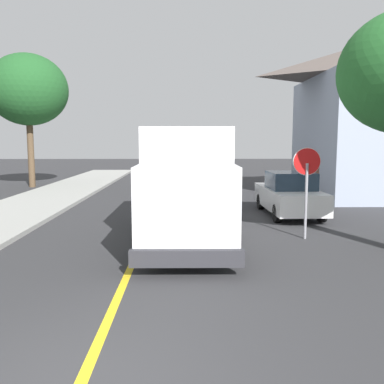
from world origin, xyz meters
TOP-DOWN VIEW (x-y plane):
  - centre_line_yellow at (0.00, 10.00)m, footprint 0.16×56.00m
  - box_truck at (1.29, 7.86)m, footprint 2.44×7.19m
  - parked_car_near at (2.04, 15.13)m, footprint 1.97×4.47m
  - parked_car_mid at (1.96, 20.63)m, footprint 1.97×4.47m
  - parked_car_far at (2.59, 27.97)m, footprint 1.85×4.42m
  - parked_van_across at (5.20, 11.32)m, footprint 1.91×4.45m
  - stop_sign at (4.73, 7.50)m, footprint 0.80×0.10m
  - street_tree_down_block at (-8.14, 21.21)m, footprint 4.69×4.69m

SIDE VIEW (x-z plane):
  - centre_line_yellow at x=0.00m, z-range 0.00..0.01m
  - parked_car_near at x=2.04m, z-range -0.04..1.63m
  - parked_car_mid at x=1.96m, z-range -0.04..1.63m
  - parked_car_far at x=2.59m, z-range -0.04..1.63m
  - parked_van_across at x=5.20m, z-range -0.04..1.63m
  - box_truck at x=1.29m, z-range 0.17..3.37m
  - stop_sign at x=4.73m, z-range 0.53..3.18m
  - street_tree_down_block at x=-8.14m, z-range 1.84..9.79m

